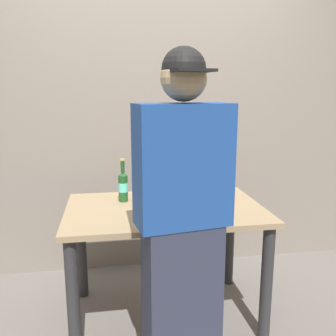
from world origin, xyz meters
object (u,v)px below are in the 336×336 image
(laptop, at_px, (179,198))
(coffee_mug, at_px, (226,195))
(beer_bottle_green, at_px, (123,186))
(beer_bottle_amber, at_px, (148,184))
(person_figure, at_px, (182,224))

(laptop, xyz_separation_m, coffee_mug, (0.33, 0.05, -0.01))
(beer_bottle_green, height_order, coffee_mug, beer_bottle_green)
(laptop, xyz_separation_m, beer_bottle_amber, (-0.18, 0.15, 0.06))
(beer_bottle_green, height_order, person_figure, person_figure)
(laptop, height_order, coffee_mug, laptop)
(beer_bottle_green, distance_m, coffee_mug, 0.68)
(beer_bottle_green, bearing_deg, person_figure, -70.91)
(beer_bottle_amber, xyz_separation_m, beer_bottle_green, (-0.16, 0.00, -0.01))
(beer_bottle_green, xyz_separation_m, person_figure, (0.25, -0.72, -0.01))
(beer_bottle_green, relative_size, coffee_mug, 2.70)
(laptop, height_order, beer_bottle_green, beer_bottle_green)
(person_figure, bearing_deg, beer_bottle_green, 109.09)
(beer_bottle_amber, bearing_deg, coffee_mug, -10.52)
(beer_bottle_green, bearing_deg, laptop, -23.65)
(beer_bottle_amber, height_order, beer_bottle_green, beer_bottle_amber)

